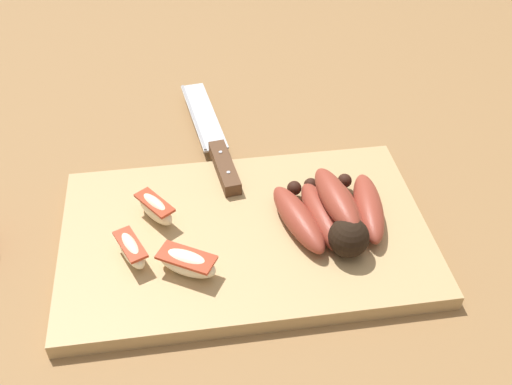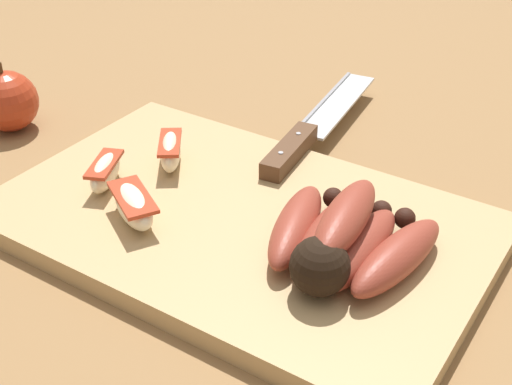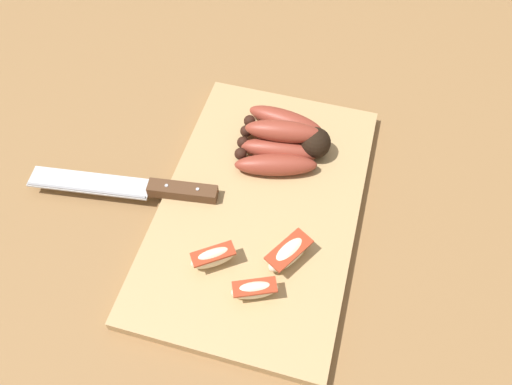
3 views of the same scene
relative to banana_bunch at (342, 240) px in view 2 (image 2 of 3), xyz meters
The scene contains 8 objects.
ground_plane 0.11m from the banana_bunch, behind, with size 6.00×6.00×0.00m, color olive.
cutting_board 0.11m from the banana_bunch, behind, with size 0.44×0.28×0.02m, color tan.
banana_bunch is the anchor object (origin of this frame).
chefs_knife 0.21m from the banana_bunch, 127.14° to the left, with size 0.06×0.28×0.02m.
apple_wedge_near 0.19m from the banana_bunch, 164.87° to the right, with size 0.07×0.06×0.03m.
apple_wedge_middle 0.22m from the banana_bunch, 168.51° to the left, with size 0.05×0.06×0.03m.
apple_wedge_far 0.24m from the banana_bunch, behind, with size 0.04×0.06×0.03m.
whole_apple 0.45m from the banana_bunch, behind, with size 0.07×0.07×0.08m.
Camera 2 is at (0.29, -0.42, 0.38)m, focal length 48.97 mm.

